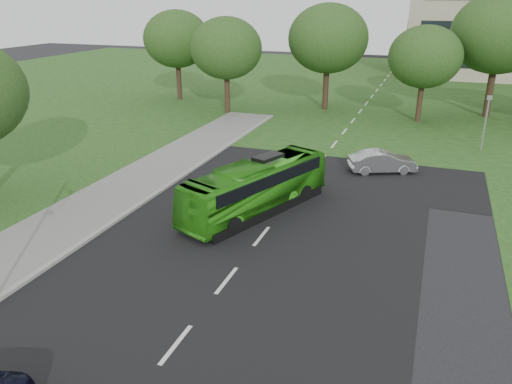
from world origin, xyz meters
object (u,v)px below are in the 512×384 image
tree_park_c (425,57)px  sedan (382,162)px  tree_park_d (500,33)px  camera_pole (486,116)px  tree_park_b (328,39)px  tree_park_a (226,48)px  tree_park_f (177,39)px  bus (256,187)px

tree_park_c → sedan: bearing=-95.0°
tree_park_d → camera_pole: 12.55m
tree_park_b → tree_park_c: bearing=-14.6°
tree_park_a → tree_park_c: bearing=8.0°
tree_park_a → sedan: 20.54m
tree_park_a → tree_park_c: 17.05m
tree_park_f → bus: (17.62, -24.88, -4.81)m
tree_park_a → bus: 23.50m
tree_park_c → tree_park_f: (-24.15, 1.89, 0.65)m
tree_park_b → sedan: (7.41, -17.02, -5.82)m
tree_park_f → sedan: (22.86, -16.64, -5.41)m
tree_park_c → bus: size_ratio=0.88×
tree_park_b → bus: (2.17, -25.26, -5.23)m
tree_park_c → tree_park_f: size_ratio=0.90×
tree_park_a → tree_park_c: size_ratio=1.07×
tree_park_a → tree_park_d: tree_park_d is taller
tree_park_c → camera_pole: 9.46m
tree_park_a → sedan: size_ratio=2.09×
tree_park_c → bus: 24.25m
tree_park_c → tree_park_f: bearing=175.5°
tree_park_a → camera_pole: bearing=-13.8°
tree_park_a → bus: (10.35, -20.61, -4.52)m
tree_park_f → sedan: 28.78m
tree_park_c → bus: bearing=-105.9°
tree_park_b → sedan: tree_park_b is taller
tree_park_b → camera_pole: size_ratio=2.50×
tree_park_b → sedan: bearing=-66.5°
camera_pole → sedan: bearing=-151.2°
tree_park_b → sedan: 19.45m
tree_park_f → bus: 30.86m
tree_park_f → camera_pole: (28.86, -9.56, -3.59)m
tree_park_f → tree_park_a: bearing=-30.4°
tree_park_c → tree_park_d: tree_park_d is taller
tree_park_d → sedan: tree_park_d is taller
bus → sedan: bearing=79.1°
sedan → tree_park_b: bearing=-0.6°
tree_park_c → tree_park_f: 24.24m
tree_park_d → bus: size_ratio=1.17×
tree_park_a → tree_park_f: bearing=149.6°
tree_park_c → camera_pole: (4.70, -7.67, -2.94)m
tree_park_b → tree_park_d: 14.47m
camera_pole → tree_park_c: bearing=100.6°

